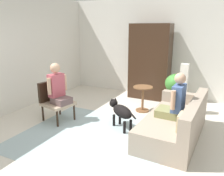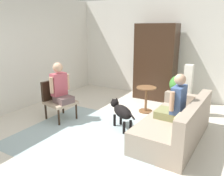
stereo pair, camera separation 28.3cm
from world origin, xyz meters
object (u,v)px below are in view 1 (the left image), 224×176
(couch, at_px, (176,123))
(armoire_cabinet, at_px, (150,62))
(round_end_table, at_px, (143,97))
(armchair, at_px, (54,98))
(person_on_couch, at_px, (175,101))
(dog, at_px, (121,111))
(potted_plant, at_px, (176,87))
(column_lamp, at_px, (183,89))
(person_on_armchair, at_px, (58,87))

(couch, height_order, armoire_cabinet, armoire_cabinet)
(round_end_table, relative_size, armoire_cabinet, 0.29)
(armchair, bearing_deg, person_on_couch, 6.47)
(dog, bearing_deg, armchair, -171.53)
(person_on_couch, height_order, potted_plant, person_on_couch)
(round_end_table, relative_size, column_lamp, 0.52)
(armoire_cabinet, bearing_deg, armchair, -119.11)
(person_on_armchair, bearing_deg, person_on_couch, 7.58)
(dog, relative_size, potted_plant, 0.85)
(dog, relative_size, column_lamp, 0.64)
(couch, relative_size, dog, 2.60)
(armoire_cabinet, bearing_deg, dog, -86.94)
(round_end_table, bearing_deg, dog, -94.05)
(person_on_couch, xyz_separation_m, person_on_armchair, (-2.45, -0.33, 0.05))
(round_end_table, height_order, potted_plant, potted_plant)
(couch, distance_m, dog, 1.11)
(person_on_armchair, bearing_deg, couch, 8.14)
(round_end_table, bearing_deg, column_lamp, 18.74)
(round_end_table, height_order, column_lamp, column_lamp)
(dog, bearing_deg, round_end_table, 85.95)
(person_on_couch, distance_m, armoire_cabinet, 2.56)
(person_on_couch, height_order, round_end_table, person_on_couch)
(person_on_couch, bearing_deg, armchair, -173.53)
(armoire_cabinet, bearing_deg, person_on_couch, -62.39)
(armchair, bearing_deg, potted_plant, 39.25)
(potted_plant, distance_m, column_lamp, 0.30)
(armchair, relative_size, column_lamp, 0.72)
(dog, distance_m, armoire_cabinet, 2.42)
(round_end_table, height_order, dog, round_end_table)
(person_on_armchair, xyz_separation_m, armoire_cabinet, (1.27, 2.58, 0.28))
(couch, xyz_separation_m, armchair, (-2.64, -0.33, 0.22))
(round_end_table, xyz_separation_m, dog, (-0.08, -1.14, -0.00))
(person_on_couch, bearing_deg, round_end_table, 132.04)
(person_on_armchair, height_order, armoire_cabinet, armoire_cabinet)
(couch, height_order, person_on_armchair, person_on_armchair)
(couch, bearing_deg, round_end_table, 134.23)
(column_lamp, bearing_deg, armoire_cabinet, 141.95)
(armchair, relative_size, round_end_table, 1.38)
(armchair, distance_m, round_end_table, 2.13)
(person_on_armchair, distance_m, round_end_table, 2.08)
(armchair, bearing_deg, couch, 7.02)
(armchair, distance_m, person_on_armchair, 0.33)
(potted_plant, bearing_deg, person_on_armchair, -138.46)
(armchair, relative_size, person_on_armchair, 0.99)
(person_on_couch, bearing_deg, column_lamp, 92.93)
(person_on_couch, xyz_separation_m, dog, (-1.05, -0.06, -0.36))
(dog, height_order, potted_plant, potted_plant)
(person_on_couch, height_order, dog, person_on_couch)
(person_on_couch, height_order, person_on_armchair, person_on_armchair)
(round_end_table, xyz_separation_m, column_lamp, (0.90, 0.31, 0.22))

